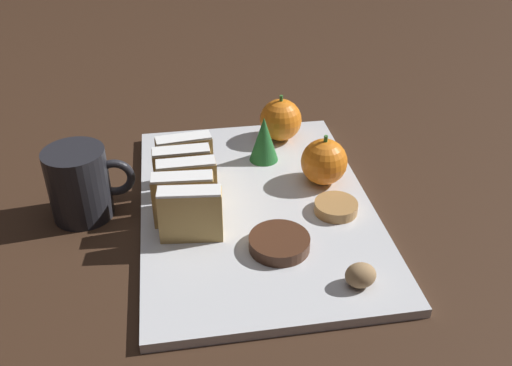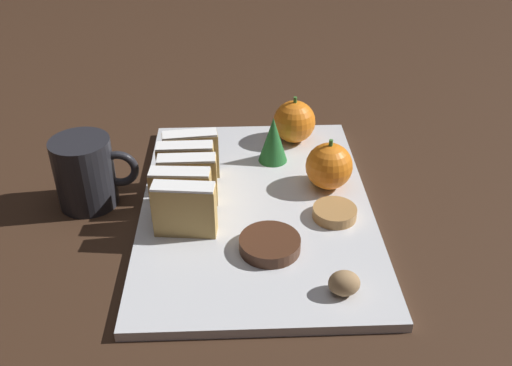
{
  "view_description": "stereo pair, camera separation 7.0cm",
  "coord_description": "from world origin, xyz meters",
  "px_view_note": "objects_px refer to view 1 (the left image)",
  "views": [
    {
      "loc": [
        -0.09,
        -0.58,
        0.42
      ],
      "look_at": [
        0.0,
        0.0,
        0.04
      ],
      "focal_mm": 40.0,
      "sensor_mm": 36.0,
      "label": 1
    },
    {
      "loc": [
        -0.02,
        -0.59,
        0.42
      ],
      "look_at": [
        0.0,
        0.0,
        0.04
      ],
      "focal_mm": 40.0,
      "sensor_mm": 36.0,
      "label": 2
    }
  ],
  "objects_px": {
    "orange_near": "(281,120)",
    "orange_far": "(324,162)",
    "walnut": "(361,275)",
    "chocolate_cookie": "(279,243)",
    "coffee_mug": "(80,184)"
  },
  "relations": [
    {
      "from": "orange_far",
      "to": "walnut",
      "type": "xyz_separation_m",
      "value": [
        -0.01,
        -0.2,
        -0.02
      ]
    },
    {
      "from": "orange_near",
      "to": "coffee_mug",
      "type": "distance_m",
      "value": 0.31
    },
    {
      "from": "orange_near",
      "to": "walnut",
      "type": "bearing_deg",
      "value": -86.58
    },
    {
      "from": "orange_near",
      "to": "walnut",
      "type": "height_order",
      "value": "orange_near"
    },
    {
      "from": "orange_far",
      "to": "walnut",
      "type": "distance_m",
      "value": 0.2
    },
    {
      "from": "orange_far",
      "to": "coffee_mug",
      "type": "height_order",
      "value": "coffee_mug"
    },
    {
      "from": "coffee_mug",
      "to": "walnut",
      "type": "bearing_deg",
      "value": -32.94
    },
    {
      "from": "orange_far",
      "to": "coffee_mug",
      "type": "bearing_deg",
      "value": -178.53
    },
    {
      "from": "orange_near",
      "to": "orange_far",
      "type": "distance_m",
      "value": 0.13
    },
    {
      "from": "walnut",
      "to": "chocolate_cookie",
      "type": "distance_m",
      "value": 0.1
    },
    {
      "from": "orange_far",
      "to": "chocolate_cookie",
      "type": "relative_size",
      "value": 1.0
    },
    {
      "from": "orange_near",
      "to": "orange_far",
      "type": "xyz_separation_m",
      "value": [
        0.03,
        -0.13,
        -0.0
      ]
    },
    {
      "from": "orange_far",
      "to": "walnut",
      "type": "relative_size",
      "value": 2.11
    },
    {
      "from": "chocolate_cookie",
      "to": "coffee_mug",
      "type": "xyz_separation_m",
      "value": [
        -0.22,
        0.12,
        0.03
      ]
    },
    {
      "from": "walnut",
      "to": "chocolate_cookie",
      "type": "height_order",
      "value": "walnut"
    }
  ]
}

